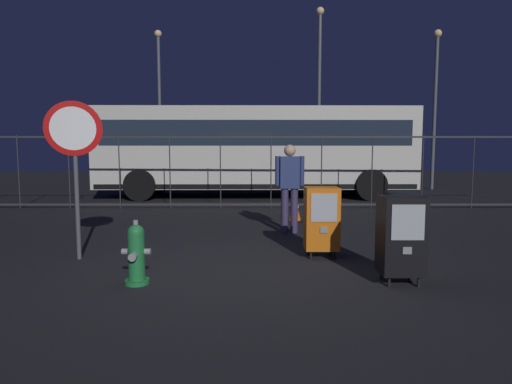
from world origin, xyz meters
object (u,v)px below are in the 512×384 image
object	(u,v)px
newspaper_box_primary	(320,218)
street_light_near_right	(434,97)
bus_near	(254,147)
fire_hydrant	(135,254)
bus_far	(287,149)
stop_sign	(73,147)
street_light_near_left	(318,86)
newspaper_box_secondary	(400,235)
traffic_cone	(294,210)
street_light_far_left	(158,97)
pedestrian	(288,183)

from	to	relation	value
newspaper_box_primary	street_light_near_right	distance (m)	13.41
newspaper_box_primary	bus_near	world-z (taller)	bus_near
fire_hydrant	newspaper_box_primary	bearing A→B (deg)	28.22
bus_far	street_light_near_right	xyz separation A→B (m)	(5.97, -1.01, 2.10)
stop_sign	bus_near	bearing A→B (deg)	73.52
street_light_near_left	newspaper_box_secondary	bearing A→B (deg)	-94.20
traffic_cone	street_light_far_left	world-z (taller)	street_light_far_left
fire_hydrant	pedestrian	xyz separation A→B (m)	(2.01, 3.08, 0.60)
pedestrian	street_light_near_right	xyz separation A→B (m)	(6.75, 9.48, 2.86)
fire_hydrant	newspaper_box_secondary	world-z (taller)	newspaper_box_secondary
stop_sign	street_light_far_left	bearing A→B (deg)	97.85
fire_hydrant	bus_far	xyz separation A→B (m)	(2.79, 13.57, 1.36)
newspaper_box_primary	traffic_cone	xyz separation A→B (m)	(-0.09, 3.13, -0.31)
newspaper_box_secondary	newspaper_box_primary	bearing A→B (deg)	120.59
stop_sign	street_light_near_right	bearing A→B (deg)	49.09
bus_far	street_light_near_left	distance (m)	3.00
newspaper_box_primary	fire_hydrant	bearing A→B (deg)	-151.78
newspaper_box_secondary	bus_near	xyz separation A→B (m)	(-1.69, 9.59, 1.14)
street_light_near_left	pedestrian	bearing A→B (deg)	-101.71
bus_near	newspaper_box_primary	bearing A→B (deg)	-83.95
newspaper_box_primary	bus_far	world-z (taller)	bus_far
stop_sign	street_light_near_right	xyz separation A→B (m)	(9.91, 11.44, 2.21)
pedestrian	street_light_far_left	size ratio (longest dim) A/B	0.24
newspaper_box_primary	pedestrian	distance (m)	1.90
pedestrian	traffic_cone	size ratio (longest dim) A/B	3.15
newspaper_box_primary	stop_sign	size ratio (longest dim) A/B	0.46
street_light_far_left	street_light_near_right	bearing A→B (deg)	-6.86
traffic_cone	street_light_near_left	bearing A→B (deg)	77.99
fire_hydrant	street_light_near_left	xyz separation A→B (m)	(3.97, 12.52, 3.90)
street_light_near_right	bus_far	bearing A→B (deg)	170.35
bus_near	bus_far	bearing A→B (deg)	69.56
pedestrian	street_light_far_left	xyz separation A→B (m)	(-4.94, 10.88, 3.06)
newspaper_box_primary	street_light_near_right	xyz separation A→B (m)	(6.43, 11.31, 3.24)
street_light_near_right	street_light_far_left	bearing A→B (deg)	173.14
newspaper_box_primary	bus_near	xyz separation A→B (m)	(-0.97, 8.37, 1.14)
newspaper_box_secondary	bus_far	xyz separation A→B (m)	(-0.26, 13.55, 1.14)
bus_near	street_light_near_left	size ratio (longest dim) A/B	1.43
bus_far	newspaper_box_primary	bearing A→B (deg)	-93.84
fire_hydrant	bus_far	bearing A→B (deg)	78.37
stop_sign	bus_far	xyz separation A→B (m)	(3.95, 12.46, 0.11)
street_light_near_right	street_light_far_left	size ratio (longest dim) A/B	0.94
pedestrian	bus_near	distance (m)	6.61
pedestrian	stop_sign	bearing A→B (deg)	-148.17
fire_hydrant	street_light_far_left	xyz separation A→B (m)	(-2.92, 13.96, 3.66)
newspaper_box_primary	street_light_far_left	xyz separation A→B (m)	(-5.25, 12.71, 3.44)
fire_hydrant	bus_near	size ratio (longest dim) A/B	0.07
street_light_far_left	traffic_cone	bearing A→B (deg)	-61.69
stop_sign	traffic_cone	distance (m)	4.89
newspaper_box_primary	newspaper_box_secondary	world-z (taller)	same
bus_near	traffic_cone	bearing A→B (deg)	-81.05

